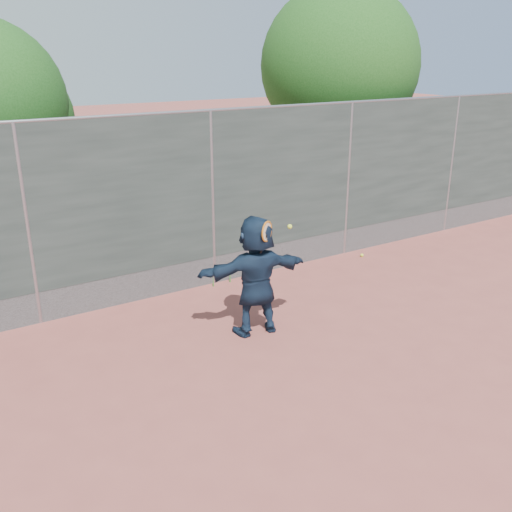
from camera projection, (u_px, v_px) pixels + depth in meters
ground at (342, 370)px, 7.40m from camera, size 80.00×80.00×0.00m
player at (256, 275)px, 8.12m from camera, size 1.70×0.78×1.77m
ball_ground at (362, 255)px, 11.45m from camera, size 0.07×0.07×0.07m
fence at (212, 196)px, 9.65m from camera, size 20.00×0.06×3.03m
swing_action at (269, 232)px, 7.77m from camera, size 0.55×0.17×0.51m
tree_right at (344, 70)px, 13.14m from camera, size 3.78×3.60×5.39m
weed_clump at (232, 274)px, 10.20m from camera, size 0.68×0.07×0.30m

